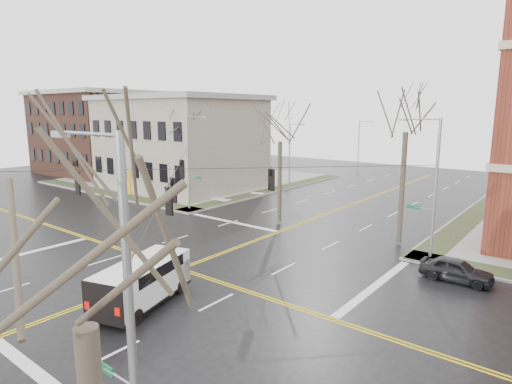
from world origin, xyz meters
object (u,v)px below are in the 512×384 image
Objects in this scene: signal_pole_se at (126,318)px; parked_car_a at (456,270)px; streetlight_north_a at (290,153)px; tree_nw_far at (180,131)px; tree_se at (84,300)px; tree_ne at (406,124)px; signal_pole_nw at (189,160)px; streetlight_north_b at (360,143)px; tree_nw_near at (280,136)px; cargo_van at (145,278)px; signal_pole_ne at (433,184)px.

parked_car_a is at bearing 82.94° from signal_pole_se.
tree_nw_far reaches higher than streetlight_north_a.
streetlight_north_a is at bearing 120.29° from tree_se.
tree_ne reaches higher than signal_pole_se.
parked_car_a is at bearing -38.54° from streetlight_north_a.
signal_pole_nw reaches higher than streetlight_north_b.
tree_nw_near reaches higher than streetlight_north_a.
signal_pole_se is at bearing -62.05° from tree_nw_near.
signal_pole_nw is at bearing -174.74° from tree_ne.
signal_pole_ne is at bearing 43.20° from cargo_van.
parked_car_a is (2.48, 20.02, -4.28)m from signal_pole_se.
tree_nw_near is at bearing 7.46° from signal_pole_nw.
signal_pole_ne and signal_pole_nw have the same top height.
streetlight_north_a is at bearing 95.05° from cargo_van.
signal_pole_ne is 0.87× the size of tree_nw_near.
signal_pole_nw is 35.62m from tree_se.
signal_pole_ne is at bearing -35.48° from tree_ne.
tree_nw_near is 10.37m from tree_ne.
streetlight_north_b reaches higher than cargo_van.
tree_ne is 1.26× the size of tree_se.
signal_pole_nw is (-22.64, 0.00, 0.00)m from signal_pole_ne.
tree_nw_near is 0.86× the size of tree_ne.
streetlight_north_a is at bearing 51.63° from parked_car_a.
signal_pole_nw is at bearing 180.00° from signal_pole_ne.
signal_pole_ne reaches higher than streetlight_north_b.
signal_pole_ne reaches higher than streetlight_north_a.
parked_car_a is 23.12m from tree_se.
parked_car_a is at bearing -58.23° from streetlight_north_b.
streetlight_north_b is 0.77× the size of tree_nw_far.
signal_pole_ne is 13.20m from tree_nw_near.
tree_se is at bearing -84.56° from signal_pole_ne.
streetlight_north_a is 31.50m from parked_car_a.
streetlight_north_b is 66.43m from tree_se.
cargo_van is (12.86, -32.23, -3.18)m from streetlight_north_a.
parked_car_a is at bearing -10.20° from tree_nw_far.
tree_ne is at bearing -0.87° from tree_nw_far.
tree_nw_far is (-28.82, 5.19, 6.87)m from parked_car_a.
streetlight_north_a is (-21.97, 16.50, -0.48)m from signal_pole_ne.
signal_pole_nw is at bearing -30.82° from tree_nw_far.
cargo_van is 0.59× the size of tree_nw_far.
tree_nw_far is at bearing 136.26° from signal_pole_se.
tree_ne reaches higher than parked_car_a.
signal_pole_se is 27.60m from tree_nw_near.
tree_ne reaches higher than streetlight_north_a.
cargo_van is (12.86, -52.23, -3.18)m from streetlight_north_b.
tree_nw_far is 13.49m from tree_nw_near.
signal_pole_se is 36.55m from tree_nw_far.
tree_nw_far reaches higher than cargo_van.
tree_ne reaches higher than tree_nw_far.
signal_pole_ne is 0.87× the size of tree_nw_far.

